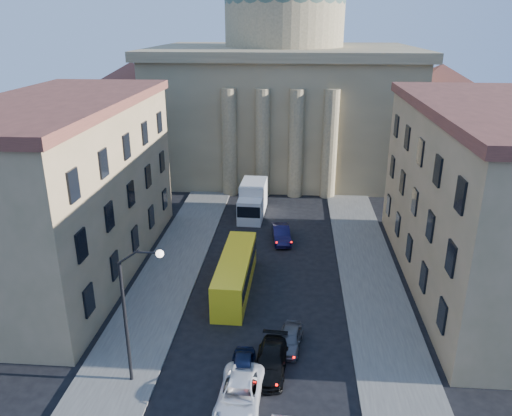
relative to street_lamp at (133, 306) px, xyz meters
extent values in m
cube|color=#4F4D48|center=(-1.53, 10.00, -5.21)|extent=(5.00, 60.00, 0.15)
cube|color=#4F4D48|center=(15.47, 10.00, -5.21)|extent=(5.00, 60.00, 0.15)
cube|color=#786849|center=(6.97, 48.00, 2.71)|extent=(34.00, 26.00, 16.00)
cube|color=#786849|center=(6.97, 48.00, 11.11)|extent=(35.50, 27.50, 1.20)
cylinder|color=#786849|center=(6.97, 48.00, 14.71)|extent=(16.00, 16.00, 8.00)
cube|color=#786849|center=(-14.03, 46.00, 0.21)|extent=(13.00, 13.00, 11.00)
cone|color=#552C24|center=(-14.03, 46.00, 7.71)|extent=(26.02, 26.02, 4.00)
cube|color=#786849|center=(27.97, 46.00, 0.21)|extent=(13.00, 13.00, 11.00)
cone|color=#552C24|center=(27.97, 46.00, 7.71)|extent=(26.02, 26.02, 4.00)
cylinder|color=#786849|center=(0.97, 34.80, 1.21)|extent=(1.80, 1.80, 13.00)
cylinder|color=#786849|center=(4.97, 34.80, 1.21)|extent=(1.80, 1.80, 13.00)
cylinder|color=#786849|center=(8.97, 34.80, 1.21)|extent=(1.80, 1.80, 13.00)
cylinder|color=#786849|center=(12.97, 34.80, 1.21)|extent=(1.80, 1.80, 13.00)
cube|color=tan|center=(-10.03, 14.00, 1.71)|extent=(11.00, 26.00, 14.00)
cube|color=#552C24|center=(-10.03, 14.00, 9.01)|extent=(11.60, 26.60, 0.80)
cube|color=tan|center=(23.97, 14.00, 1.71)|extent=(11.00, 26.00, 14.00)
cube|color=#552C24|center=(23.97, 14.00, 9.01)|extent=(11.60, 26.60, 0.80)
cylinder|color=black|center=(-0.53, 0.00, -1.29)|extent=(0.20, 0.20, 8.00)
cylinder|color=black|center=(0.02, 0.00, 3.06)|extent=(1.30, 0.12, 0.96)
cylinder|color=black|center=(1.02, 0.00, 3.36)|extent=(1.30, 0.12, 0.12)
sphere|color=white|center=(1.77, 0.00, 3.31)|extent=(0.44, 0.44, 0.44)
imported|color=black|center=(6.07, 0.88, -4.64)|extent=(1.54, 3.77, 1.28)
imported|color=white|center=(6.17, -1.49, -4.55)|extent=(2.64, 5.36, 1.46)
imported|color=black|center=(7.77, 1.66, -4.59)|extent=(2.29, 4.90, 1.38)
imported|color=#515257|center=(8.89, 4.14, -4.65)|extent=(1.97, 3.87, 1.26)
imported|color=black|center=(7.77, 21.08, -4.53)|extent=(2.17, 4.74, 1.51)
cube|color=yellow|center=(4.41, 11.40, -3.85)|extent=(2.53, 10.24, 2.87)
cube|color=black|center=(4.41, 11.40, -3.39)|extent=(2.57, 9.69, 1.02)
cylinder|color=black|center=(3.41, 7.71, -4.82)|extent=(0.30, 0.93, 0.93)
cylinder|color=black|center=(5.26, 7.67, -4.82)|extent=(0.30, 0.93, 0.93)
cylinder|color=black|center=(3.56, 15.12, -4.82)|extent=(0.30, 0.93, 0.93)
cylinder|color=black|center=(5.41, 15.08, -4.82)|extent=(0.30, 0.93, 0.93)
cube|color=silver|center=(4.29, 25.65, -3.97)|extent=(2.63, 2.74, 2.64)
cube|color=black|center=(4.24, 24.39, -3.63)|extent=(2.42, 0.22, 1.21)
cube|color=silver|center=(4.40, 28.62, -3.36)|extent=(2.82, 4.72, 3.41)
cylinder|color=black|center=(3.17, 25.25, -4.79)|extent=(0.35, 1.00, 0.99)
cylinder|color=black|center=(5.37, 25.17, -4.79)|extent=(0.35, 1.00, 0.99)
cylinder|color=black|center=(3.34, 29.65, -4.79)|extent=(0.35, 1.00, 0.99)
cylinder|color=black|center=(5.54, 29.57, -4.79)|extent=(0.35, 1.00, 0.99)
camera|label=1|loc=(8.88, -23.74, 15.11)|focal=35.00mm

